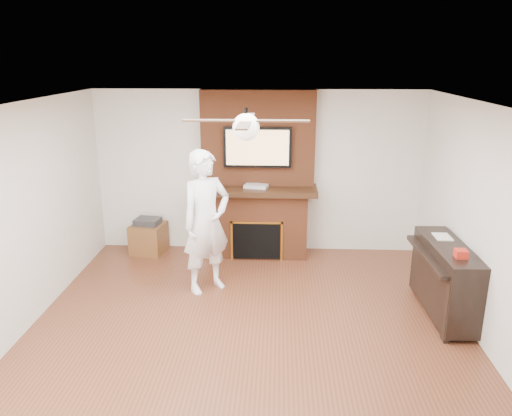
{
  "coord_description": "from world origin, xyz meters",
  "views": [
    {
      "loc": [
        0.32,
        -4.76,
        2.97
      ],
      "look_at": [
        0.05,
        0.9,
        1.24
      ],
      "focal_mm": 35.0,
      "sensor_mm": 36.0,
      "label": 1
    }
  ],
  "objects_px": {
    "person": "(206,222)",
    "side_table": "(149,237)",
    "piano": "(445,278)",
    "fireplace": "(258,191)"
  },
  "relations": [
    {
      "from": "person",
      "to": "piano",
      "type": "xyz_separation_m",
      "value": [
        2.88,
        -0.55,
        -0.46
      ]
    },
    {
      "from": "piano",
      "to": "fireplace",
      "type": "bearing_deg",
      "value": 138.73
    },
    {
      "from": "fireplace",
      "to": "side_table",
      "type": "height_order",
      "value": "fireplace"
    },
    {
      "from": "person",
      "to": "fireplace",
      "type": "bearing_deg",
      "value": 25.55
    },
    {
      "from": "side_table",
      "to": "piano",
      "type": "bearing_deg",
      "value": -15.3
    },
    {
      "from": "person",
      "to": "side_table",
      "type": "relative_size",
      "value": 3.36
    },
    {
      "from": "person",
      "to": "piano",
      "type": "relative_size",
      "value": 1.37
    },
    {
      "from": "person",
      "to": "side_table",
      "type": "height_order",
      "value": "person"
    },
    {
      "from": "fireplace",
      "to": "piano",
      "type": "relative_size",
      "value": 1.83
    },
    {
      "from": "person",
      "to": "piano",
      "type": "height_order",
      "value": "person"
    }
  ]
}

